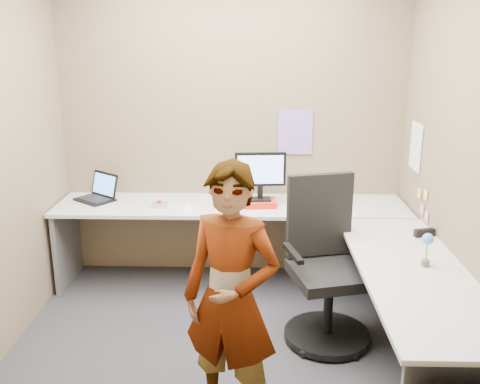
{
  "coord_description": "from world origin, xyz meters",
  "views": [
    {
      "loc": [
        0.2,
        -3.35,
        2.1
      ],
      "look_at": [
        0.1,
        0.25,
        1.05
      ],
      "focal_mm": 40.0,
      "sensor_mm": 36.0,
      "label": 1
    }
  ],
  "objects_px": {
    "office_chair": "(326,276)",
    "person": "(231,299)",
    "monitor": "(260,172)",
    "desk": "(286,246)"
  },
  "relations": [
    {
      "from": "office_chair",
      "to": "person",
      "type": "relative_size",
      "value": 0.77
    },
    {
      "from": "person",
      "to": "office_chair",
      "type": "bearing_deg",
      "value": 76.24
    },
    {
      "from": "person",
      "to": "monitor",
      "type": "bearing_deg",
      "value": 105.72
    },
    {
      "from": "office_chair",
      "to": "person",
      "type": "distance_m",
      "value": 1.13
    },
    {
      "from": "desk",
      "to": "monitor",
      "type": "relative_size",
      "value": 7.01
    },
    {
      "from": "office_chair",
      "to": "person",
      "type": "bearing_deg",
      "value": -139.44
    },
    {
      "from": "office_chair",
      "to": "monitor",
      "type": "bearing_deg",
      "value": 105.06
    },
    {
      "from": "desk",
      "to": "office_chair",
      "type": "relative_size",
      "value": 2.59
    },
    {
      "from": "monitor",
      "to": "person",
      "type": "xyz_separation_m",
      "value": [
        -0.17,
        -1.72,
        -0.27
      ]
    },
    {
      "from": "desk",
      "to": "office_chair",
      "type": "height_order",
      "value": "office_chair"
    }
  ]
}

